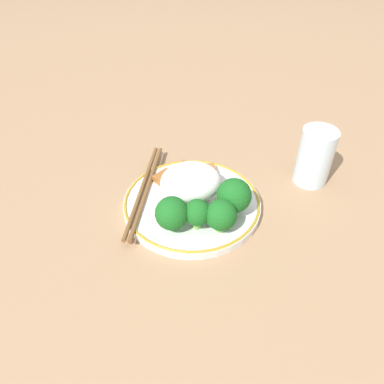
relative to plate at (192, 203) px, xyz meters
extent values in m
plane|color=#9E7A56|center=(0.00, 0.00, -0.01)|extent=(3.00, 3.00, 0.00)
cylinder|color=white|center=(0.00, 0.00, 0.00)|extent=(0.24, 0.24, 0.01)
torus|color=#B28C26|center=(0.00, 0.00, 0.01)|extent=(0.23, 0.23, 0.00)
ellipsoid|color=white|center=(0.00, 0.02, 0.03)|extent=(0.10, 0.09, 0.06)
cylinder|color=#72AD4C|center=(-0.04, -0.06, 0.01)|extent=(0.01, 0.01, 0.01)
sphere|color=#19601E|center=(-0.04, -0.06, 0.04)|extent=(0.05, 0.05, 0.05)
cylinder|color=#72AD4C|center=(0.00, -0.06, 0.01)|extent=(0.01, 0.01, 0.02)
sphere|color=#19601E|center=(0.00, -0.06, 0.04)|extent=(0.04, 0.04, 0.04)
cylinder|color=#72AD4C|center=(0.04, -0.07, 0.01)|extent=(0.02, 0.02, 0.01)
sphere|color=#19601E|center=(0.04, -0.07, 0.04)|extent=(0.05, 0.05, 0.05)
cylinder|color=#72AD4C|center=(0.06, -0.04, 0.01)|extent=(0.01, 0.01, 0.02)
sphere|color=#19601E|center=(0.06, -0.04, 0.04)|extent=(0.06, 0.06, 0.06)
cube|color=#9E6633|center=(0.04, 0.07, 0.01)|extent=(0.03, 0.03, 0.01)
cube|color=brown|center=(0.00, -0.02, 0.01)|extent=(0.03, 0.03, 0.01)
cube|color=#9E6633|center=(0.00, 0.08, 0.01)|extent=(0.04, 0.04, 0.01)
cube|color=#995B28|center=(-0.04, 0.06, 0.01)|extent=(0.04, 0.04, 0.01)
cylinder|color=brown|center=(-0.08, 0.04, 0.01)|extent=(0.07, 0.24, 0.01)
cylinder|color=brown|center=(-0.08, 0.04, 0.01)|extent=(0.07, 0.24, 0.01)
cylinder|color=silver|center=(0.23, 0.05, 0.04)|extent=(0.06, 0.06, 0.11)
camera|label=1|loc=(-0.06, -0.47, 0.44)|focal=35.00mm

